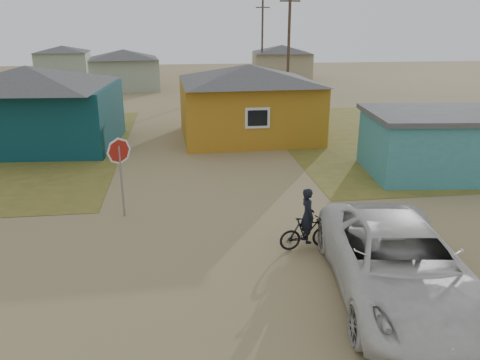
% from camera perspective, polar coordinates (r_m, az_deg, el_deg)
% --- Properties ---
extents(ground, '(120.00, 120.00, 0.00)m').
position_cam_1_polar(ground, '(12.43, -0.98, -10.28)').
color(ground, '#948055').
extents(grass_ne, '(20.00, 18.00, 0.00)m').
position_cam_1_polar(grass_ne, '(28.88, 24.59, 5.06)').
color(grass_ne, olive).
rests_on(grass_ne, ground).
extents(house_teal, '(8.93, 7.08, 4.00)m').
position_cam_1_polar(house_teal, '(25.67, -24.17, 8.27)').
color(house_teal, '#0A3137').
rests_on(house_teal, ground).
extents(house_yellow, '(7.72, 6.76, 3.90)m').
position_cam_1_polar(house_yellow, '(25.39, 1.01, 9.68)').
color(house_yellow, '#AE751A').
rests_on(house_yellow, ground).
extents(shed_turquoise, '(6.71, 4.93, 2.60)m').
position_cam_1_polar(shed_turquoise, '(20.88, 23.66, 4.14)').
color(shed_turquoise, teal).
rests_on(shed_turquoise, ground).
extents(house_pale_west, '(7.04, 6.15, 3.60)m').
position_cam_1_polar(house_pale_west, '(45.24, -13.92, 13.01)').
color(house_pale_west, '#919F89').
rests_on(house_pale_west, ground).
extents(house_beige_east, '(6.95, 6.05, 3.60)m').
position_cam_1_polar(house_beige_east, '(52.18, 5.08, 14.18)').
color(house_beige_east, gray).
rests_on(house_beige_east, ground).
extents(house_pale_north, '(6.28, 5.81, 3.40)m').
position_cam_1_polar(house_pale_north, '(58.37, -20.74, 13.46)').
color(house_pale_north, '#919F89').
rests_on(house_pale_north, ground).
extents(utility_pole_near, '(1.40, 0.20, 8.00)m').
position_cam_1_polar(utility_pole_near, '(33.74, 5.93, 15.51)').
color(utility_pole_near, '#47342A').
rests_on(utility_pole_near, ground).
extents(utility_pole_far, '(1.40, 0.20, 8.00)m').
position_cam_1_polar(utility_pole_far, '(49.60, 2.73, 16.63)').
color(utility_pole_far, '#47342A').
rests_on(utility_pole_far, ground).
extents(stop_sign, '(0.83, 0.28, 2.63)m').
position_cam_1_polar(stop_sign, '(15.17, -14.46, 2.44)').
color(stop_sign, gray).
rests_on(stop_sign, ground).
extents(cyclist, '(1.62, 0.62, 1.78)m').
position_cam_1_polar(cyclist, '(13.10, 8.16, -5.70)').
color(cyclist, black).
rests_on(cyclist, ground).
extents(vehicle, '(3.64, 6.48, 1.71)m').
position_cam_1_polar(vehicle, '(11.30, 18.78, -9.62)').
color(vehicle, silver).
rests_on(vehicle, ground).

